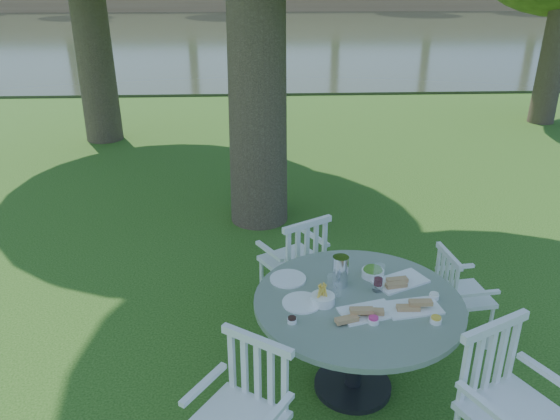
# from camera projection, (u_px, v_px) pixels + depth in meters

# --- Properties ---
(ground) EXTENTS (140.00, 140.00, 0.00)m
(ground) POSITION_uv_depth(u_px,v_px,m) (281.00, 304.00, 4.99)
(ground) COLOR #193F0D
(ground) RESTS_ON ground
(table) EXTENTS (1.42, 1.42, 0.76)m
(table) POSITION_uv_depth(u_px,v_px,m) (357.00, 317.00, 3.74)
(table) COLOR black
(table) RESTS_ON ground
(chair_ne) EXTENTS (0.42, 0.45, 0.80)m
(chair_ne) POSITION_uv_depth(u_px,v_px,m) (456.00, 290.00, 4.34)
(chair_ne) COLOR silver
(chair_ne) RESTS_ON ground
(chair_nw) EXTENTS (0.63, 0.62, 0.93)m
(chair_nw) POSITION_uv_depth(u_px,v_px,m) (299.00, 258.00, 4.65)
(chair_nw) COLOR silver
(chair_nw) RESTS_ON ground
(chair_sw) EXTENTS (0.63, 0.63, 0.93)m
(chair_sw) POSITION_uv_depth(u_px,v_px,m) (247.00, 403.00, 3.10)
(chair_sw) COLOR silver
(chair_sw) RESTS_ON ground
(chair_se) EXTENTS (0.66, 0.65, 1.00)m
(chair_se) POSITION_uv_depth(u_px,v_px,m) (502.00, 394.00, 3.11)
(chair_se) COLOR silver
(chair_se) RESTS_ON ground
(tableware) EXTENTS (1.14, 0.74, 0.23)m
(tableware) POSITION_uv_depth(u_px,v_px,m) (354.00, 287.00, 3.75)
(tableware) COLOR white
(tableware) RESTS_ON table
(river) EXTENTS (100.00, 28.00, 0.12)m
(river) POSITION_uv_depth(u_px,v_px,m) (257.00, 34.00, 26.01)
(river) COLOR #2B331E
(river) RESTS_ON ground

